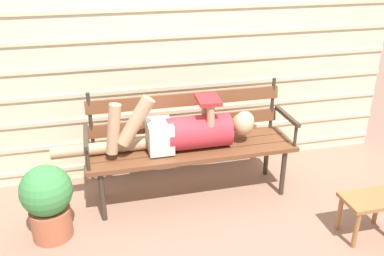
% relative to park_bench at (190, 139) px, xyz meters
% --- Properties ---
extents(ground_plane, '(12.00, 12.00, 0.00)m').
position_rel_park_bench_xyz_m(ground_plane, '(0.00, -0.18, -0.52)').
color(ground_plane, '#936B56').
extents(house_siding, '(4.20, 0.08, 2.12)m').
position_rel_park_bench_xyz_m(house_siding, '(0.00, 0.49, 0.54)').
color(house_siding, beige).
rests_on(house_siding, ground).
extents(park_bench, '(1.75, 0.48, 0.95)m').
position_rel_park_bench_xyz_m(park_bench, '(0.00, 0.00, 0.00)').
color(park_bench, brown).
rests_on(park_bench, ground).
extents(reclining_person, '(1.67, 0.28, 0.52)m').
position_rel_park_bench_xyz_m(reclining_person, '(-0.08, -0.07, 0.11)').
color(reclining_person, '#B72D38').
extents(footstool, '(0.41, 0.27, 0.33)m').
position_rel_park_bench_xyz_m(footstool, '(1.15, -0.91, -0.25)').
color(footstool, '#9E6638').
rests_on(footstool, ground).
extents(potted_plant, '(0.38, 0.38, 0.59)m').
position_rel_park_bench_xyz_m(potted_plant, '(-1.16, -0.36, -0.20)').
color(potted_plant, '#AD5B3D').
rests_on(potted_plant, ground).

